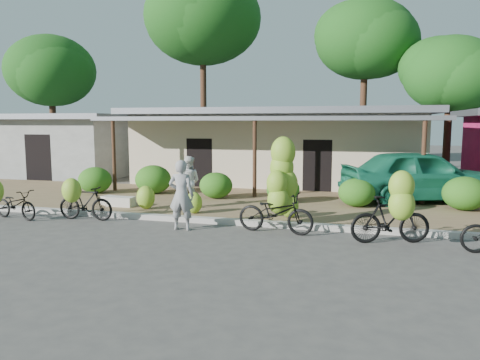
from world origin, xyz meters
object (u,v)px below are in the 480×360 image
object	(u,v)px
sack_far	(113,201)
bike_far_left	(12,202)
bike_left	(83,201)
teal_van	(420,175)
bike_right	(393,214)
vendor	(181,195)
tree_center_right	(362,38)
bike_center	(279,195)
tree_back_left	(49,69)
sack_near	(121,201)
bystander	(188,182)
tree_far_center	(200,16)
tree_near_right	(446,72)

from	to	relation	value
sack_far	bike_far_left	bearing A→B (deg)	-129.03
bike_left	teal_van	bearing A→B (deg)	-63.17
bike_right	vendor	size ratio (longest dim) A/B	1.05
tree_center_right	vendor	size ratio (longest dim) A/B	5.10
bike_far_left	bike_center	world-z (taller)	bike_center
tree_back_left	teal_van	bearing A→B (deg)	-18.80
tree_center_right	bike_left	bearing A→B (deg)	-114.94
bike_far_left	sack_near	xyz separation A→B (m)	(2.20, 2.17, -0.24)
vendor	bystander	distance (m)	2.61
tree_far_center	vendor	size ratio (longest dim) A/B	6.24
bike_left	vendor	bearing A→B (deg)	-97.72
sack_near	sack_far	distance (m)	0.37
tree_near_right	bike_right	size ratio (longest dim) A/B	3.60
tree_back_left	bike_far_left	world-z (taller)	tree_back_left
bike_far_left	bike_right	bearing A→B (deg)	-78.18
sack_far	bike_left	bearing A→B (deg)	-84.44
bystander	tree_center_right	bearing A→B (deg)	-114.25
bike_far_left	bystander	xyz separation A→B (m)	(4.33, 2.61, 0.41)
sack_near	teal_van	world-z (taller)	teal_van
tree_center_right	vendor	bearing A→B (deg)	-104.43
bystander	sack_far	bearing A→B (deg)	3.26
bike_far_left	vendor	world-z (taller)	vendor
tree_back_left	sack_near	distance (m)	15.21
vendor	bike_far_left	bearing A→B (deg)	-4.02
tree_near_right	bike_left	size ratio (longest dim) A/B	4.10
bike_left	teal_van	xyz separation A→B (m)	(9.36, 5.22, 0.42)
tree_center_right	vendor	world-z (taller)	tree_center_right
tree_far_center	teal_van	size ratio (longest dim) A/B	2.19
bike_center	vendor	size ratio (longest dim) A/B	1.32
tree_near_right	bike_far_left	distance (m)	19.54
bike_left	bystander	world-z (taller)	bystander
bike_center	teal_van	xyz separation A→B (m)	(3.83, 4.95, 0.08)
tree_far_center	bystander	distance (m)	15.42
bike_center	bystander	xyz separation A→B (m)	(-3.23, 1.92, 0.00)
bike_right	bike_far_left	bearing A→B (deg)	73.02
bike_left	teal_van	world-z (taller)	teal_van
tree_near_right	tree_center_right	bearing A→B (deg)	153.43
vendor	teal_van	distance (m)	8.34
bike_left	bike_right	distance (m)	8.28
teal_van	vendor	bearing A→B (deg)	110.21
teal_van	sack_far	bearing A→B (deg)	88.21
bike_left	vendor	xyz separation A→B (m)	(3.10, -0.29, 0.33)
tree_far_center	teal_van	world-z (taller)	tree_far_center
tree_center_right	bike_center	xyz separation A→B (m)	(-1.58, -15.00, -6.33)
sack_near	vendor	size ratio (longest dim) A/B	0.47
tree_near_right	bike_right	xyz separation A→B (m)	(-2.84, -13.68, -4.44)
tree_back_left	bike_left	size ratio (longest dim) A/B	4.54
bystander	teal_van	xyz separation A→B (m)	(7.06, 3.04, 0.08)
bike_center	tree_near_right	bearing A→B (deg)	-15.27
tree_back_left	teal_van	world-z (taller)	tree_back_left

